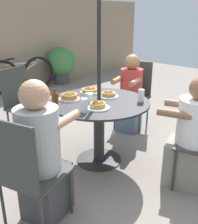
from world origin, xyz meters
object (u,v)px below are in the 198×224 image
at_px(drinking_glass_b, 84,105).
at_px(patio_chair_west, 22,100).
at_px(patio_table, 99,116).
at_px(patio_chair_south, 135,91).
at_px(pancake_plate_b, 69,97).
at_px(potted_shrub, 61,63).
at_px(syrup_bottle, 55,98).
at_px(bicycle, 21,75).
at_px(pancake_plate_c, 98,106).
at_px(diner_south, 130,96).
at_px(drinking_glass_a, 141,96).
at_px(diner_north, 42,158).
at_px(coffee_cup, 89,98).
at_px(pancake_plate_d, 108,95).
at_px(patio_chair_north, 26,170).
at_px(pancake_plate_a, 90,91).
at_px(diner_east, 192,138).

bearing_deg(drinking_glass_b, patio_chair_west, 88.32).
distance_m(patio_table, patio_chair_south, 1.16).
height_order(pancake_plate_b, potted_shrub, potted_shrub).
xyz_separation_m(patio_table, syrup_bottle, (-0.38, 0.26, 0.23)).
height_order(syrup_bottle, bicycle, syrup_bottle).
distance_m(pancake_plate_c, drinking_glass_b, 0.17).
distance_m(diner_south, potted_shrub, 3.03).
bearing_deg(drinking_glass_a, patio_chair_south, 41.37).
xyz_separation_m(diner_north, syrup_bottle, (0.55, 0.57, 0.24)).
relative_size(patio_chair_south, coffee_cup, 8.97).
bearing_deg(patio_chair_south, pancake_plate_d, 91.63).
xyz_separation_m(patio_chair_north, drinking_glass_b, (0.76, 0.23, 0.25)).
xyz_separation_m(diner_south, pancake_plate_a, (-0.78, -0.02, 0.24)).
bearing_deg(pancake_plate_c, pancake_plate_d, 28.82).
xyz_separation_m(diner_east, drinking_glass_b, (-0.65, 0.77, 0.29)).
distance_m(diner_east, patio_chair_south, 1.51).
bearing_deg(patio_table, coffee_cup, 170.04).
relative_size(syrup_bottle, drinking_glass_b, 1.20).
bearing_deg(diner_east, diner_north, 134.92).
xyz_separation_m(pancake_plate_b, pancake_plate_d, (0.38, -0.22, -0.01)).
distance_m(patio_table, pancake_plate_b, 0.38).
height_order(patio_table, drinking_glass_a, drinking_glass_a).
bearing_deg(pancake_plate_c, diner_south, 23.59).
bearing_deg(diner_east, bicycle, 63.81).
relative_size(pancake_plate_d, drinking_glass_b, 1.74).
height_order(patio_chair_south, potted_shrub, patio_chair_south).
relative_size(pancake_plate_b, bicycle, 0.15).
height_order(syrup_bottle, coffee_cup, syrup_bottle).
relative_size(patio_table, drinking_glass_b, 8.09).
relative_size(pancake_plate_c, syrup_bottle, 1.45).
relative_size(patio_chair_north, coffee_cup, 8.97).
bearing_deg(syrup_bottle, patio_chair_west, 84.57).
height_order(diner_north, diner_south, diner_north).
bearing_deg(potted_shrub, bicycle, 177.75).
bearing_deg(pancake_plate_b, diner_east, -66.33).
distance_m(patio_chair_south, coffee_cup, 1.29).
relative_size(patio_table, pancake_plate_c, 4.66).
bearing_deg(bicycle, patio_chair_west, -109.02).
bearing_deg(bicycle, syrup_bottle, -103.08).
relative_size(pancake_plate_d, bicycle, 0.15).
distance_m(diner_north, patio_chair_south, 2.14).
bearing_deg(drinking_glass_a, patio_chair_west, 112.37).
distance_m(pancake_plate_d, coffee_cup, 0.30).
bearing_deg(syrup_bottle, coffee_cup, -42.56).
bearing_deg(drinking_glass_a, bicycle, 81.42).
height_order(diner_north, bicycle, diner_north).
bearing_deg(patio_table, syrup_bottle, 145.63).
bearing_deg(patio_table, pancake_plate_a, 64.93).
bearing_deg(patio_chair_west, patio_chair_south, 137.05).
xyz_separation_m(pancake_plate_b, potted_shrub, (2.06, 2.94, -0.25)).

